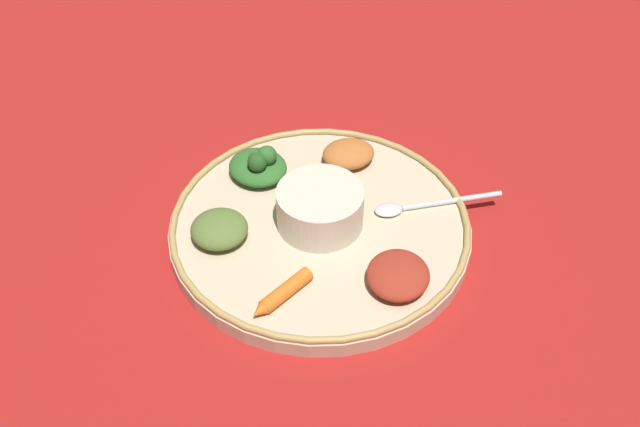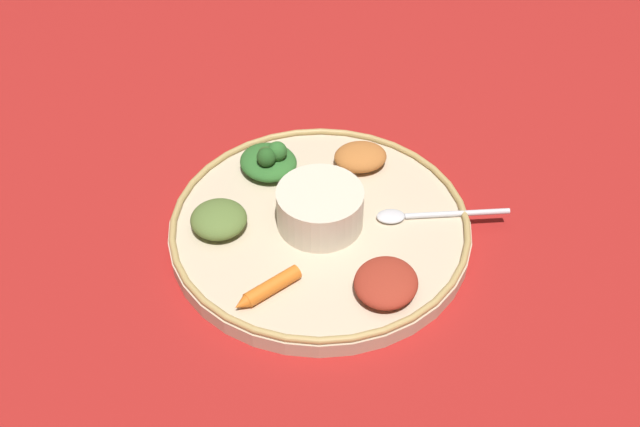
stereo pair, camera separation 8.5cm
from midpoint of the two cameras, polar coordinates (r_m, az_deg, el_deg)
ground_plane at (r=0.87m, az=-2.78°, el=-1.76°), size 2.40×2.40×0.00m
platter at (r=0.87m, az=-2.80°, el=-1.31°), size 0.36×0.36×0.02m
platter_rim at (r=0.86m, az=-2.83°, el=-0.71°), size 0.35×0.35×0.01m
center_bowl at (r=0.84m, az=-2.89°, el=0.41°), size 0.10×0.10×0.05m
spoon at (r=0.88m, az=4.93°, el=0.49°), size 0.16×0.06×0.01m
greens_pile at (r=0.92m, az=-7.48°, el=3.63°), size 0.10×0.10×0.05m
carrot_near_spoon at (r=0.78m, az=-6.11°, el=-6.39°), size 0.06×0.07×0.02m
mound_beet at (r=0.79m, az=3.05°, el=-4.99°), size 0.08×0.08×0.02m
mound_collards at (r=0.85m, az=-10.73°, el=-1.34°), size 0.07×0.07×0.03m
mound_chickpea at (r=0.93m, az=-0.37°, el=4.57°), size 0.08×0.08×0.03m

